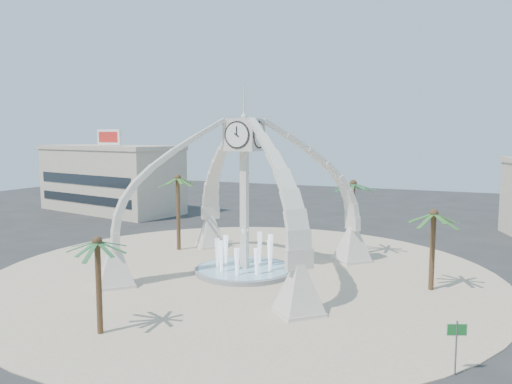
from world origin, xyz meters
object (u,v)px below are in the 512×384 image
at_px(fountain, 245,269).
at_px(palm_west, 178,179).
at_px(palm_north, 353,185).
at_px(street_sign, 457,336).
at_px(palm_east, 434,214).
at_px(palm_south, 97,243).
at_px(clock_tower, 244,193).

xyz_separation_m(fountain, palm_west, (-9.22, 4.66, 6.59)).
relative_size(palm_north, street_sign, 2.87).
bearing_deg(palm_west, palm_east, -8.18).
distance_m(palm_west, palm_north, 16.41).
relative_size(fountain, palm_south, 1.35).
relative_size(palm_east, palm_south, 1.06).
distance_m(palm_west, street_sign, 30.65).
xyz_separation_m(palm_east, street_sign, (2.14, -12.93, -3.63)).
distance_m(clock_tower, palm_east, 14.21).
xyz_separation_m(palm_east, palm_south, (-16.10, -15.84, -0.31)).
bearing_deg(palm_west, clock_tower, -26.82).
height_order(fountain, palm_north, palm_north).
bearing_deg(street_sign, palm_east, 76.04).
bearing_deg(palm_east, palm_west, 171.82).
bearing_deg(fountain, clock_tower, -90.00).
xyz_separation_m(palm_west, palm_north, (15.77, 4.51, -0.30)).
xyz_separation_m(fountain, palm_east, (14.11, 1.31, 5.20)).
bearing_deg(palm_west, palm_south, -69.36).
xyz_separation_m(clock_tower, street_sign, (16.25, -11.63, -4.63)).
height_order(palm_west, palm_north, palm_west).
bearing_deg(palm_north, clock_tower, -125.55).
relative_size(fountain, palm_west, 1.03).
distance_m(clock_tower, palm_south, 14.73).
bearing_deg(street_sign, palm_west, 124.04).
bearing_deg(palm_south, clock_tower, 82.21).
height_order(fountain, street_sign, fountain).
bearing_deg(fountain, palm_west, 153.18).
height_order(clock_tower, street_sign, clock_tower).
bearing_deg(fountain, street_sign, -35.58).
bearing_deg(clock_tower, fountain, 90.00).
xyz_separation_m(clock_tower, palm_south, (-1.99, -14.54, -1.31)).
bearing_deg(fountain, palm_east, 5.29).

